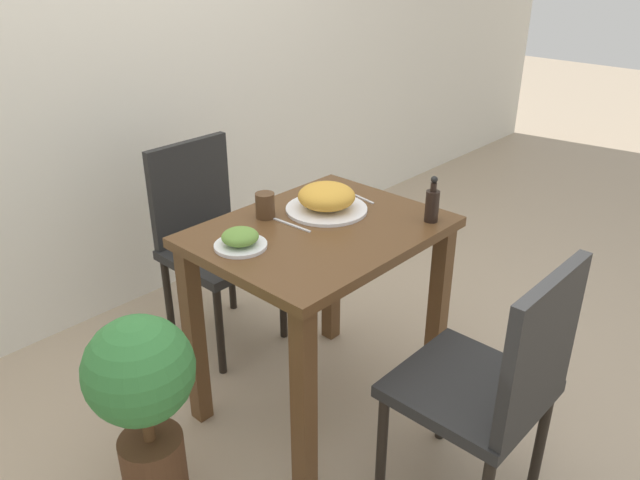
{
  "coord_description": "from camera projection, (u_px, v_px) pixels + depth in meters",
  "views": [
    {
      "loc": [
        -1.43,
        -1.32,
        1.66
      ],
      "look_at": [
        0.0,
        0.0,
        0.71
      ],
      "focal_mm": 35.0,
      "sensor_mm": 36.0,
      "label": 1
    }
  ],
  "objects": [
    {
      "name": "chair_near",
      "position": [
        495.0,
        381.0,
        1.81
      ],
      "size": [
        0.42,
        0.42,
        0.89
      ],
      "rotation": [
        0.0,
        0.0,
        3.14
      ],
      "color": "black",
      "rests_on": "ground_plane"
    },
    {
      "name": "chair_far",
      "position": [
        210.0,
        234.0,
        2.7
      ],
      "size": [
        0.42,
        0.42,
        0.89
      ],
      "color": "black",
      "rests_on": "ground_plane"
    },
    {
      "name": "spoon_utensil",
      "position": [
        358.0,
        196.0,
        2.39
      ],
      "size": [
        0.04,
        0.17,
        0.0
      ],
      "rotation": [
        0.0,
        0.0,
        1.41
      ],
      "color": "silver",
      "rests_on": "dining_table"
    },
    {
      "name": "sauce_bottle",
      "position": [
        432.0,
        204.0,
        2.16
      ],
      "size": [
        0.05,
        0.05,
        0.17
      ],
      "color": "black",
      "rests_on": "dining_table"
    },
    {
      "name": "dining_table",
      "position": [
        320.0,
        265.0,
        2.21
      ],
      "size": [
        0.84,
        0.65,
        0.76
      ],
      "color": "brown",
      "rests_on": "ground_plane"
    },
    {
      "name": "food_plate",
      "position": [
        327.0,
        199.0,
        2.25
      ],
      "size": [
        0.3,
        0.3,
        0.1
      ],
      "color": "white",
      "rests_on": "dining_table"
    },
    {
      "name": "fork_utensil",
      "position": [
        292.0,
        225.0,
        2.15
      ],
      "size": [
        0.02,
        0.17,
        0.0
      ],
      "rotation": [
        0.0,
        0.0,
        1.62
      ],
      "color": "silver",
      "rests_on": "dining_table"
    },
    {
      "name": "side_plate",
      "position": [
        240.0,
        239.0,
        1.99
      ],
      "size": [
        0.17,
        0.17,
        0.06
      ],
      "color": "white",
      "rests_on": "dining_table"
    },
    {
      "name": "drink_cup",
      "position": [
        265.0,
        205.0,
        2.2
      ],
      "size": [
        0.07,
        0.07,
        0.09
      ],
      "color": "#4C331E",
      "rests_on": "dining_table"
    },
    {
      "name": "wall_back",
      "position": [
        107.0,
        30.0,
        2.67
      ],
      "size": [
        8.0,
        0.05,
        2.6
      ],
      "color": "silver",
      "rests_on": "ground_plane"
    },
    {
      "name": "ground_plane",
      "position": [
        320.0,
        401.0,
        2.48
      ],
      "size": [
        16.0,
        16.0,
        0.0
      ],
      "primitive_type": "plane",
      "color": "tan"
    },
    {
      "name": "potted_plant_left",
      "position": [
        143.0,
        396.0,
        1.84
      ],
      "size": [
        0.33,
        0.33,
        0.7
      ],
      "color": "#51331E",
      "rests_on": "ground_plane"
    }
  ]
}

